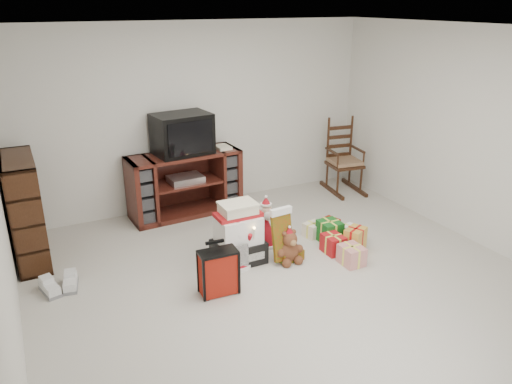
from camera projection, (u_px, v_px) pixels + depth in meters
room at (291, 168)px, 4.70m from camera, size 5.01×5.01×2.51m
tv_stand at (185, 184)px, 6.70m from camera, size 1.52×0.61×0.85m
bookshelf at (26, 212)px, 5.43m from camera, size 0.32×0.97×1.19m
rocking_chair at (342, 165)px, 7.56m from camera, size 0.56×0.82×1.15m
gift_pile at (238, 237)px, 5.47m from camera, size 0.55×0.40×0.69m
red_suitcase at (218, 272)px, 4.89m from camera, size 0.37×0.21×0.55m
stocking at (282, 236)px, 5.45m from camera, size 0.32×0.16×0.65m
teddy_bear at (288, 248)px, 5.52m from camera, size 0.25×0.22×0.38m
santa_figurine at (266, 227)px, 5.86m from camera, size 0.30×0.29×0.62m
mrs_claus_figurine at (237, 247)px, 5.39m from camera, size 0.30×0.28×0.61m
sneaker_pair at (60, 285)px, 5.00m from camera, size 0.39×0.33×0.11m
gift_cluster at (338, 236)px, 5.92m from camera, size 0.68×0.99×0.23m
crt_television at (182, 134)px, 6.45m from camera, size 0.77×0.59×0.53m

